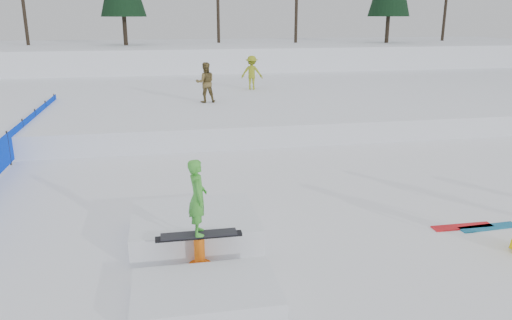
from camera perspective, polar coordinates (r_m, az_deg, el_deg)
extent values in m
plane|color=white|center=(10.83, -0.60, -8.68)|extent=(120.00, 120.00, 0.00)
cube|color=white|center=(39.84, -8.53, 11.31)|extent=(60.00, 14.00, 2.40)
cube|color=white|center=(26.06, -6.98, 6.99)|extent=(50.00, 18.00, 0.80)
cube|color=#002FD9|center=(17.41, -26.41, 1.22)|extent=(0.03, 16.00, 0.95)
cylinder|color=black|center=(17.41, -26.41, 1.22)|extent=(0.05, 0.05, 1.10)
cylinder|color=black|center=(19.20, -25.00, 2.68)|extent=(0.05, 0.05, 1.10)
cylinder|color=black|center=(21.00, -23.82, 3.88)|extent=(0.05, 0.05, 1.10)
cylinder|color=black|center=(22.83, -22.83, 4.89)|extent=(0.05, 0.05, 1.10)
cylinder|color=black|center=(24.66, -21.98, 5.75)|extent=(0.05, 0.05, 1.10)
cylinder|color=black|center=(38.24, -14.74, 14.06)|extent=(0.30, 0.30, 2.00)
cylinder|color=black|center=(41.65, 14.77, 14.21)|extent=(0.30, 0.30, 2.00)
imported|color=brown|center=(22.35, -5.80, 8.81)|extent=(0.89, 0.71, 1.76)
imported|color=olive|center=(26.22, -0.47, 9.96)|extent=(1.26, 0.97, 1.73)
cube|color=red|center=(12.15, 22.51, -7.05)|extent=(1.40, 0.29, 0.03)
cube|color=#13638D|center=(12.36, 25.03, -6.97)|extent=(1.41, 0.36, 0.03)
cube|color=white|center=(10.72, -7.04, -7.51)|extent=(2.60, 2.20, 0.54)
cube|color=white|center=(8.56, -5.75, -14.95)|extent=(2.40, 1.60, 0.30)
cylinder|color=orange|center=(9.66, -6.42, -11.90)|extent=(0.44, 0.44, 0.06)
cylinder|color=orange|center=(9.53, -6.47, -10.46)|extent=(0.20, 0.20, 0.60)
cube|color=black|center=(9.39, -6.53, -8.67)|extent=(1.60, 0.16, 0.06)
cube|color=black|center=(9.37, -6.54, -8.42)|extent=(1.40, 0.28, 0.03)
imported|color=green|center=(9.09, -6.69, -4.25)|extent=(0.34, 0.52, 1.42)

